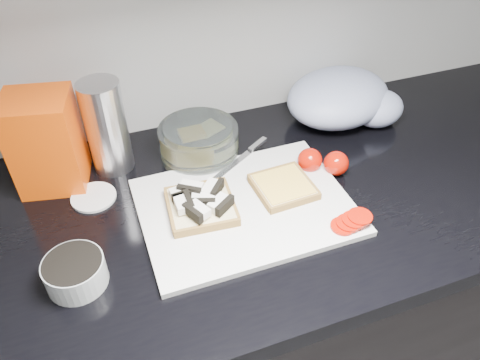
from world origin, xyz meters
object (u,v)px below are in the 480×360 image
Objects in this scene: bread_bag at (46,142)px; steel_canister at (107,127)px; cutting_board at (245,207)px; glass_bowl at (199,142)px.

bread_bag is 0.98× the size of steel_canister.
cutting_board is 0.33m from steel_canister.
steel_canister reaches higher than cutting_board.
cutting_board is 2.04× the size of bread_bag.
cutting_board is 2.32× the size of glass_bowl.
bread_bag is (-0.30, 0.02, 0.06)m from glass_bowl.
bread_bag is at bearing -175.70° from steel_canister.
glass_bowl is 0.86× the size of steel_canister.
steel_canister is (0.12, 0.01, 0.00)m from bread_bag.
steel_canister is at bearing 134.26° from cutting_board.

